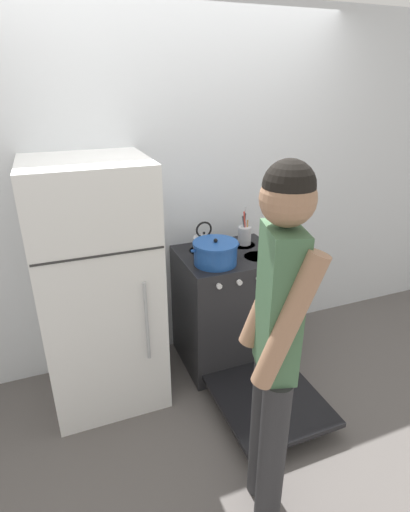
# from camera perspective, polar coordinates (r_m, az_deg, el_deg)

# --- Properties ---
(ground_plane) EXTENTS (14.00, 14.00, 0.00)m
(ground_plane) POSITION_cam_1_polar(r_m,az_deg,el_deg) (3.48, -3.59, -12.24)
(ground_plane) COLOR #5B5654
(wall_back) EXTENTS (10.00, 0.06, 2.55)m
(wall_back) POSITION_cam_1_polar(r_m,az_deg,el_deg) (2.95, -4.40, 8.64)
(wall_back) COLOR silver
(wall_back) RESTS_ON ground_plane
(refrigerator) EXTENTS (0.72, 0.70, 1.64)m
(refrigerator) POSITION_cam_1_polar(r_m,az_deg,el_deg) (2.66, -14.92, -4.40)
(refrigerator) COLOR white
(refrigerator) RESTS_ON ground_plane
(stove_range) EXTENTS (0.72, 1.33, 0.90)m
(stove_range) POSITION_cam_1_polar(r_m,az_deg,el_deg) (3.06, 3.62, -7.73)
(stove_range) COLOR #232326
(stove_range) RESTS_ON ground_plane
(dutch_oven_pot) EXTENTS (0.35, 0.31, 0.18)m
(dutch_oven_pot) POSITION_cam_1_polar(r_m,az_deg,el_deg) (2.68, 1.51, 0.47)
(dutch_oven_pot) COLOR #1E4C9E
(dutch_oven_pot) RESTS_ON stove_range
(tea_kettle) EXTENTS (0.20, 0.16, 0.22)m
(tea_kettle) POSITION_cam_1_polar(r_m,az_deg,el_deg) (2.90, -0.12, 2.07)
(tea_kettle) COLOR silver
(tea_kettle) RESTS_ON stove_range
(utensil_jar) EXTENTS (0.10, 0.10, 0.29)m
(utensil_jar) POSITION_cam_1_polar(r_m,az_deg,el_deg) (3.03, 5.66, 3.05)
(utensil_jar) COLOR #B7BABF
(utensil_jar) RESTS_ON stove_range
(person) EXTENTS (0.35, 0.42, 1.79)m
(person) POSITION_cam_1_polar(r_m,az_deg,el_deg) (1.76, 10.07, -11.96)
(person) COLOR #2D2D30
(person) RESTS_ON ground_plane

